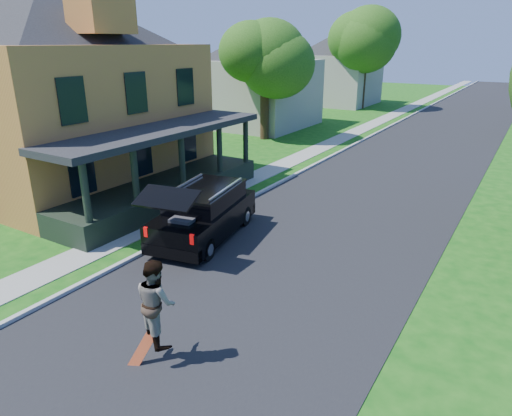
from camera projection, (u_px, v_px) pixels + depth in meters
The scene contains 13 objects.
ground at pixel (209, 323), 10.87m from camera, with size 140.00×140.00×0.00m, color #0F4D0F.
street at pixel (415, 156), 26.85m from camera, with size 8.00×120.00×0.02m, color black.
curb at pixel (350, 148), 28.85m from camera, with size 0.15×120.00×0.12m, color #A2A29D.
sidewalk at pixel (327, 145), 29.62m from camera, with size 1.30×120.00×0.03m, color gray.
front_walk at pixel (121, 192), 20.35m from camera, with size 6.50×1.20×0.03m, color gray.
main_house at pixel (57, 75), 20.29m from camera, with size 15.56×15.56×10.10m.
neighbor_house_mid at pixel (256, 71), 35.27m from camera, with size 12.78×12.78×8.30m.
neighbor_house_far at pixel (336, 63), 48.06m from camera, with size 12.78×12.78×8.30m.
black_suv at pixel (204, 213), 15.33m from camera, with size 2.78×5.28×2.34m.
skateboarder at pixel (156, 302), 9.24m from camera, with size 1.11×1.00×1.86m.
skateboard at pixel (142, 351), 9.43m from camera, with size 0.44×0.51×0.81m.
tree_left_mid at pixel (265, 58), 29.75m from camera, with size 5.37×5.20×8.14m.
tree_left_far at pixel (365, 38), 43.79m from camera, with size 7.43×7.09×9.84m.
Camera 1 is at (5.82, -7.30, 6.31)m, focal length 32.00 mm.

